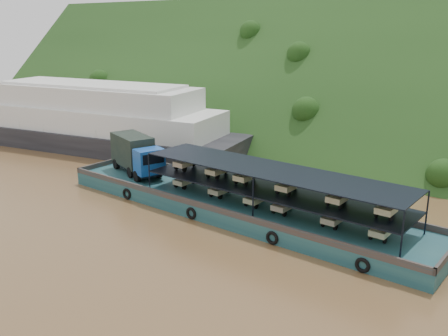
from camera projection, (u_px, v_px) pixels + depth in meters
The scene contains 4 objects.
ground at pixel (221, 216), 42.39m from camera, with size 160.00×160.00×0.00m, color brown.
hillside at pixel (381, 141), 69.55m from camera, with size 140.00×28.00×28.00m, color #1B3914.
cargo_barge at pixel (222, 196), 43.64m from camera, with size 35.00×7.18×4.99m.
passenger_ferry at pixel (93, 119), 65.46m from camera, with size 42.74×19.39×8.40m.
Camera 1 is at (24.73, -30.92, 15.70)m, focal length 40.00 mm.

